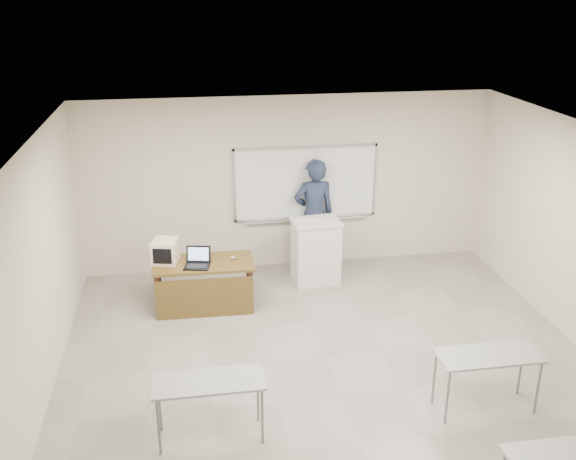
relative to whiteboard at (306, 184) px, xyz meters
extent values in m
cube|color=gray|center=(-0.30, -3.97, -1.49)|extent=(7.00, 8.00, 0.01)
cube|color=white|center=(0.00, 0.00, 0.02)|extent=(2.40, 0.03, 1.20)
cube|color=#B7BABC|center=(0.00, 0.00, 0.64)|extent=(2.48, 0.04, 0.04)
cube|color=#B7BABC|center=(0.00, 0.00, -0.60)|extent=(2.48, 0.04, 0.04)
cube|color=#B7BABC|center=(-1.22, 0.00, 0.02)|extent=(0.04, 0.04, 1.28)
cube|color=#B7BABC|center=(1.22, 0.00, 0.02)|extent=(0.04, 0.04, 1.28)
cube|color=#B7BABC|center=(0.00, -0.05, -0.64)|extent=(2.16, 0.07, 0.02)
cube|color=#9D9D98|center=(-1.90, -4.47, -0.77)|extent=(1.20, 0.50, 0.03)
cylinder|color=slate|center=(-2.45, -4.67, -1.13)|extent=(0.03, 0.03, 0.70)
cylinder|color=slate|center=(-1.35, -4.67, -1.13)|extent=(0.03, 0.03, 0.70)
cylinder|color=slate|center=(-2.45, -4.27, -1.13)|extent=(0.03, 0.03, 0.70)
cylinder|color=slate|center=(-1.35, -4.27, -1.13)|extent=(0.03, 0.03, 0.70)
cube|color=#9D9D98|center=(1.30, -4.47, -0.77)|extent=(1.20, 0.50, 0.03)
cylinder|color=slate|center=(0.75, -4.67, -1.13)|extent=(0.03, 0.03, 0.70)
cylinder|color=slate|center=(1.85, -4.67, -1.13)|extent=(0.03, 0.03, 0.70)
cylinder|color=slate|center=(0.75, -4.27, -1.13)|extent=(0.03, 0.03, 0.70)
cylinder|color=slate|center=(1.85, -4.27, -1.13)|extent=(0.03, 0.03, 0.70)
cube|color=#9D9D98|center=(1.30, -6.17, -0.77)|extent=(1.20, 0.50, 0.03)
cube|color=brown|center=(-1.83, -1.37, -0.75)|extent=(1.52, 0.76, 0.04)
cube|color=brown|center=(-1.83, -1.73, -1.17)|extent=(1.44, 0.03, 0.63)
cylinder|color=#422219|center=(-2.53, -1.69, -1.13)|extent=(0.06, 0.06, 0.71)
cylinder|color=#422219|center=(-1.14, -1.69, -1.13)|extent=(0.06, 0.06, 0.71)
cylinder|color=#422219|center=(-2.53, -1.05, -1.13)|extent=(0.06, 0.06, 0.71)
cylinder|color=#422219|center=(-1.14, -1.05, -1.13)|extent=(0.06, 0.06, 0.71)
cube|color=silver|center=(0.04, -0.77, -0.96)|extent=(0.73, 0.52, 1.05)
cube|color=silver|center=(0.04, -0.77, -0.41)|extent=(0.77, 0.56, 0.04)
cube|color=beige|center=(-2.38, -1.22, -0.56)|extent=(0.35, 0.37, 0.33)
cube|color=beige|center=(-2.38, -1.42, -0.56)|extent=(0.37, 0.04, 0.35)
cube|color=black|center=(-2.38, -1.45, -0.56)|extent=(0.28, 0.01, 0.24)
cube|color=black|center=(-1.93, -1.55, -0.72)|extent=(0.37, 0.27, 0.02)
cube|color=black|center=(-1.93, -1.56, -0.71)|extent=(0.30, 0.15, 0.01)
cube|color=black|center=(-1.93, -1.38, -0.59)|extent=(0.37, 0.08, 0.25)
cube|color=#89A7C9|center=(-1.93, -1.39, -0.58)|extent=(0.31, 0.06, 0.19)
ellipsoid|color=#9CA0A4|center=(-1.38, -1.32, -0.71)|extent=(0.10, 0.08, 0.04)
cube|color=beige|center=(-0.11, -0.69, -0.38)|extent=(0.43, 0.20, 0.02)
imported|color=black|center=(0.13, -0.13, -0.50)|extent=(0.74, 0.52, 1.95)
camera|label=1|loc=(-2.00, -10.34, 3.23)|focal=40.00mm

